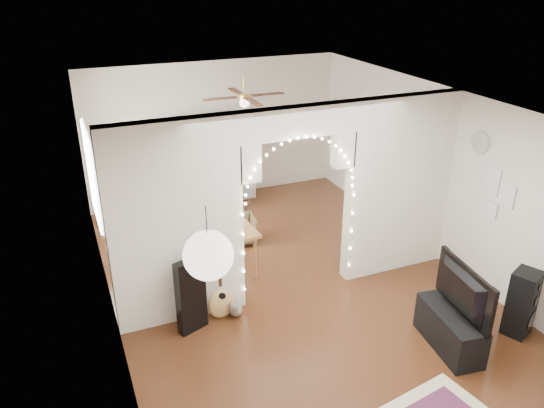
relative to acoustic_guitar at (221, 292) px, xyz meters
name	(u,v)px	position (x,y,z in m)	size (l,w,h in m)	color
floor	(295,289)	(1.19, 0.25, -0.40)	(7.50, 7.50, 0.00)	black
ceiling	(299,106)	(1.19, 0.25, 2.30)	(5.00, 7.50, 0.02)	white
wall_back	(215,131)	(1.19, 4.00, 0.95)	(5.00, 0.02, 2.70)	silver
wall_front	(506,392)	(1.19, -3.50, 0.95)	(5.00, 0.02, 2.70)	silver
wall_left	(106,238)	(-1.31, 0.25, 0.95)	(0.02, 7.50, 2.70)	silver
wall_right	(445,178)	(3.69, 0.25, 0.95)	(0.02, 7.50, 2.70)	silver
divider_wall	(297,199)	(1.19, 0.25, 1.03)	(5.00, 0.20, 2.70)	silver
fairy_lights	(301,194)	(1.19, 0.12, 1.15)	(1.64, 0.04, 1.60)	#FFEABF
window	(92,175)	(-1.28, 2.05, 1.10)	(0.04, 1.20, 1.40)	white
wall_clock	(481,142)	(3.67, -0.35, 1.70)	(0.31, 0.31, 0.03)	white
picture_frames	(495,193)	(3.67, -0.75, 1.10)	(0.02, 0.50, 0.70)	white
paper_lantern	(208,255)	(-0.71, -2.15, 1.85)	(0.40, 0.40, 0.40)	white
ceiling_fan	(244,96)	(1.19, 2.25, 2.00)	(1.10, 1.10, 0.30)	gold
guitar_case	(191,296)	(-0.42, -0.09, 0.12)	(0.39, 0.13, 1.02)	black
acoustic_guitar	(221,292)	(0.00, 0.00, 0.00)	(0.38, 0.27, 0.91)	tan
tabby_cat	(234,307)	(0.18, -0.01, -0.27)	(0.30, 0.46, 0.31)	brown
floor_speaker	(522,303)	(3.39, -1.75, 0.04)	(0.43, 0.41, 0.88)	black
media_console	(450,330)	(2.39, -1.64, -0.15)	(0.40, 1.00, 0.50)	black
tv	(456,291)	(2.39, -1.64, 0.41)	(1.07, 0.14, 0.62)	black
bookcase	(211,161)	(1.01, 3.72, 0.46)	(1.67, 0.42, 1.71)	tan
dining_table	(213,237)	(0.22, 1.01, 0.29)	(1.24, 0.87, 0.76)	brown
flower_vase	(213,226)	(0.22, 1.01, 0.45)	(0.18, 0.18, 0.19)	silver
dining_chair_left	(240,230)	(0.94, 1.91, -0.17)	(0.49, 0.51, 0.46)	brown
dining_chair_right	(219,199)	(1.00, 3.27, -0.16)	(0.51, 0.52, 0.47)	brown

